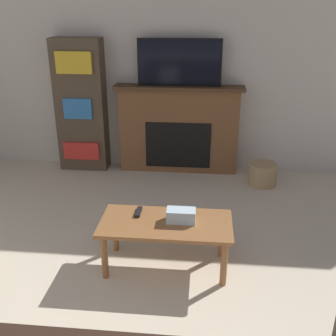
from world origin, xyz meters
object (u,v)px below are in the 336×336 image
tv (179,62)px  storage_basket (263,174)px  fireplace (179,129)px  bookshelf (81,106)px  coffee_table (166,228)px

tv → storage_basket: tv is taller
fireplace → storage_basket: size_ratio=4.79×
fireplace → storage_basket: 1.14m
fireplace → tv: (0.00, -0.02, 0.80)m
bookshelf → fireplace: bearing=1.1°
coffee_table → bookshelf: (-1.24, 2.00, 0.45)m
fireplace → coffee_table: 2.03m
bookshelf → storage_basket: 2.33m
coffee_table → fireplace: bearing=91.3°
tv → coffee_table: tv is taller
fireplace → coffee_table: size_ratio=1.52×
fireplace → storage_basket: (1.01, -0.36, -0.41)m
storage_basket → fireplace: bearing=160.6°
tv → storage_basket: size_ratio=3.02×
coffee_table → bookshelf: bookshelf is taller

